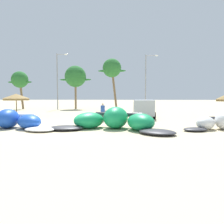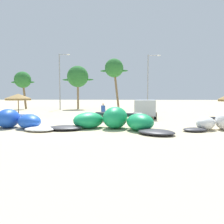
{
  "view_description": "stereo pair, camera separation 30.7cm",
  "coord_description": "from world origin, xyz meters",
  "px_view_note": "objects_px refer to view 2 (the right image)",
  "views": [
    {
      "loc": [
        4.5,
        -14.93,
        2.2
      ],
      "look_at": [
        3.33,
        2.0,
        1.0
      ],
      "focal_mm": 35.16,
      "sensor_mm": 36.0,
      "label": 1
    },
    {
      "loc": [
        4.8,
        -14.91,
        2.2
      ],
      "look_at": [
        3.33,
        2.0,
        1.0
      ],
      "focal_mm": 35.16,
      "sensor_mm": 36.0,
      "label": 2
    }
  ],
  "objects_px": {
    "kite_left": "(6,121)",
    "person_near_kites": "(103,112)",
    "beach_umbrella_near_van": "(18,97)",
    "lamppost_west_center": "(61,79)",
    "palm_center_left": "(114,69)",
    "lamppost_east_center": "(149,79)",
    "parked_van": "(145,107)",
    "palm_left": "(23,80)",
    "kite_left_of_center": "(113,121)",
    "palm_left_of_gap": "(78,77)"
  },
  "relations": [
    {
      "from": "kite_left_of_center",
      "to": "palm_left_of_gap",
      "type": "xyz_separation_m",
      "value": [
        -8.22,
        23.67,
        5.1
      ]
    },
    {
      "from": "kite_left",
      "to": "lamppost_west_center",
      "type": "bearing_deg",
      "value": 98.3
    },
    {
      "from": "kite_left",
      "to": "parked_van",
      "type": "distance_m",
      "value": 13.37
    },
    {
      "from": "beach_umbrella_near_van",
      "to": "person_near_kites",
      "type": "xyz_separation_m",
      "value": [
        10.09,
        -4.17,
        -1.33
      ]
    },
    {
      "from": "kite_left_of_center",
      "to": "lamppost_west_center",
      "type": "height_order",
      "value": "lamppost_west_center"
    },
    {
      "from": "person_near_kites",
      "to": "palm_left",
      "type": "distance_m",
      "value": 24.78
    },
    {
      "from": "lamppost_east_center",
      "to": "kite_left_of_center",
      "type": "bearing_deg",
      "value": -100.56
    },
    {
      "from": "parked_van",
      "to": "palm_center_left",
      "type": "height_order",
      "value": "palm_center_left"
    },
    {
      "from": "kite_left",
      "to": "lamppost_west_center",
      "type": "distance_m",
      "value": 22.37
    },
    {
      "from": "palm_center_left",
      "to": "lamppost_west_center",
      "type": "height_order",
      "value": "lamppost_west_center"
    },
    {
      "from": "palm_center_left",
      "to": "lamppost_east_center",
      "type": "xyz_separation_m",
      "value": [
        5.75,
        -0.9,
        -1.83
      ]
    },
    {
      "from": "person_near_kites",
      "to": "kite_left_of_center",
      "type": "bearing_deg",
      "value": -74.73
    },
    {
      "from": "lamppost_west_center",
      "to": "parked_van",
      "type": "bearing_deg",
      "value": -44.22
    },
    {
      "from": "parked_van",
      "to": "kite_left_of_center",
      "type": "bearing_deg",
      "value": -107.24
    },
    {
      "from": "palm_left_of_gap",
      "to": "palm_center_left",
      "type": "xyz_separation_m",
      "value": [
        6.51,
        -1.07,
        1.21
      ]
    },
    {
      "from": "kite_left",
      "to": "parked_van",
      "type": "relative_size",
      "value": 1.59
    },
    {
      "from": "kite_left_of_center",
      "to": "beach_umbrella_near_van",
      "type": "relative_size",
      "value": 2.94
    },
    {
      "from": "palm_left",
      "to": "person_near_kites",
      "type": "bearing_deg",
      "value": -47.37
    },
    {
      "from": "person_near_kites",
      "to": "palm_left_of_gap",
      "type": "distance_m",
      "value": 20.74
    },
    {
      "from": "palm_left_of_gap",
      "to": "lamppost_west_center",
      "type": "height_order",
      "value": "lamppost_west_center"
    },
    {
      "from": "palm_center_left",
      "to": "lamppost_east_center",
      "type": "height_order",
      "value": "lamppost_east_center"
    },
    {
      "from": "beach_umbrella_near_van",
      "to": "lamppost_west_center",
      "type": "relative_size",
      "value": 0.31
    },
    {
      "from": "palm_center_left",
      "to": "palm_left",
      "type": "bearing_deg",
      "value": 179.63
    },
    {
      "from": "person_near_kites",
      "to": "palm_left",
      "type": "relative_size",
      "value": 0.25
    },
    {
      "from": "beach_umbrella_near_van",
      "to": "palm_center_left",
      "type": "bearing_deg",
      "value": 54.72
    },
    {
      "from": "palm_left",
      "to": "lamppost_west_center",
      "type": "distance_m",
      "value": 7.39
    },
    {
      "from": "lamppost_west_center",
      "to": "lamppost_east_center",
      "type": "height_order",
      "value": "lamppost_west_center"
    },
    {
      "from": "palm_center_left",
      "to": "kite_left",
      "type": "bearing_deg",
      "value": -104.0
    },
    {
      "from": "beach_umbrella_near_van",
      "to": "lamppost_west_center",
      "type": "bearing_deg",
      "value": 86.24
    },
    {
      "from": "kite_left_of_center",
      "to": "palm_center_left",
      "type": "relative_size",
      "value": 0.98
    },
    {
      "from": "parked_van",
      "to": "palm_center_left",
      "type": "xyz_separation_m",
      "value": [
        -4.34,
        14.1,
        5.79
      ]
    },
    {
      "from": "palm_left",
      "to": "lamppost_east_center",
      "type": "relative_size",
      "value": 0.74
    },
    {
      "from": "palm_center_left",
      "to": "parked_van",
      "type": "bearing_deg",
      "value": -72.9
    },
    {
      "from": "beach_umbrella_near_van",
      "to": "parked_van",
      "type": "height_order",
      "value": "beach_umbrella_near_van"
    },
    {
      "from": "kite_left",
      "to": "palm_left",
      "type": "distance_m",
      "value": 25.66
    },
    {
      "from": "person_near_kites",
      "to": "palm_center_left",
      "type": "height_order",
      "value": "palm_center_left"
    },
    {
      "from": "parked_van",
      "to": "palm_center_left",
      "type": "relative_size",
      "value": 0.57
    },
    {
      "from": "kite_left",
      "to": "kite_left_of_center",
      "type": "distance_m",
      "value": 7.42
    },
    {
      "from": "beach_umbrella_near_van",
      "to": "parked_van",
      "type": "distance_m",
      "value": 14.07
    },
    {
      "from": "kite_left",
      "to": "palm_left",
      "type": "height_order",
      "value": "palm_left"
    },
    {
      "from": "person_near_kites",
      "to": "palm_left_of_gap",
      "type": "relative_size",
      "value": 0.21
    },
    {
      "from": "kite_left",
      "to": "person_near_kites",
      "type": "bearing_deg",
      "value": 39.49
    },
    {
      "from": "palm_center_left",
      "to": "person_near_kites",
      "type": "bearing_deg",
      "value": -88.69
    },
    {
      "from": "palm_left_of_gap",
      "to": "lamppost_west_center",
      "type": "distance_m",
      "value": 3.34
    },
    {
      "from": "parked_van",
      "to": "lamppost_east_center",
      "type": "relative_size",
      "value": 0.54
    },
    {
      "from": "person_near_kites",
      "to": "parked_van",
      "type": "bearing_deg",
      "value": 43.71
    },
    {
      "from": "kite_left",
      "to": "palm_center_left",
      "type": "bearing_deg",
      "value": 76.0
    },
    {
      "from": "palm_left",
      "to": "lamppost_east_center",
      "type": "height_order",
      "value": "lamppost_east_center"
    },
    {
      "from": "beach_umbrella_near_van",
      "to": "kite_left",
      "type": "bearing_deg",
      "value": -66.65
    },
    {
      "from": "beach_umbrella_near_van",
      "to": "parked_van",
      "type": "relative_size",
      "value": 0.58
    }
  ]
}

